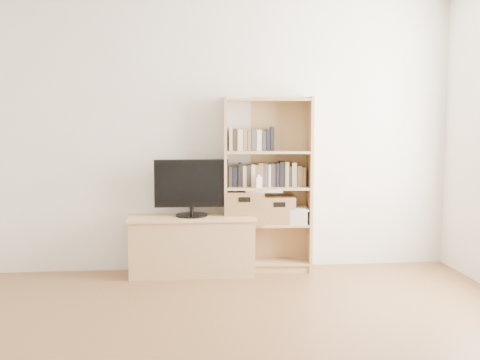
{
  "coord_description": "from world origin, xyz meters",
  "views": [
    {
      "loc": [
        -0.38,
        -3.23,
        1.47
      ],
      "look_at": [
        0.14,
        1.9,
        0.92
      ],
      "focal_mm": 45.0,
      "sensor_mm": 36.0,
      "label": 1
    }
  ],
  "objects": [
    {
      "name": "back_wall",
      "position": [
        0.0,
        2.5,
        1.3
      ],
      "size": [
        4.5,
        0.02,
        2.6
      ],
      "primitive_type": "cube",
      "color": "silver",
      "rests_on": "floor"
    },
    {
      "name": "front_wall",
      "position": [
        0.0,
        -2.5,
        1.3
      ],
      "size": [
        4.5,
        0.02,
        2.6
      ],
      "primitive_type": "cube",
      "color": "silver",
      "rests_on": "floor"
    },
    {
      "name": "tv_stand",
      "position": [
        -0.27,
        2.29,
        0.26
      ],
      "size": [
        1.14,
        0.43,
        0.52
      ],
      "primitive_type": "cube",
      "rotation": [
        0.0,
        0.0,
        -0.0
      ],
      "color": "tan",
      "rests_on": "floor"
    },
    {
      "name": "bookshelf",
      "position": [
        0.45,
        2.35,
        0.82
      ],
      "size": [
        0.84,
        0.36,
        1.65
      ],
      "primitive_type": "cube",
      "rotation": [
        0.0,
        0.0,
        -0.08
      ],
      "color": "tan",
      "rests_on": "floor"
    },
    {
      "name": "television",
      "position": [
        -0.27,
        2.29,
        0.81
      ],
      "size": [
        0.68,
        0.06,
        0.53
      ],
      "primitive_type": "cube",
      "rotation": [
        0.0,
        0.0,
        -0.01
      ],
      "color": "black",
      "rests_on": "tv_stand"
    },
    {
      "name": "books_row_mid",
      "position": [
        0.46,
        2.37,
        0.92
      ],
      "size": [
        0.87,
        0.21,
        0.23
      ],
      "primitive_type": "cube",
      "rotation": [
        0.0,
        0.0,
        -0.05
      ],
      "color": "#38302D",
      "rests_on": "bookshelf"
    },
    {
      "name": "books_row_upper",
      "position": [
        0.27,
        2.39,
        1.25
      ],
      "size": [
        0.42,
        0.17,
        0.22
      ],
      "primitive_type": "cube",
      "rotation": [
        0.0,
        0.0,
        -0.04
      ],
      "color": "#38302D",
      "rests_on": "bookshelf"
    },
    {
      "name": "baby_monitor",
      "position": [
        0.36,
        2.27,
        0.86
      ],
      "size": [
        0.06,
        0.04,
        0.1
      ],
      "primitive_type": "cube",
      "rotation": [
        0.0,
        0.0,
        0.15
      ],
      "color": "white",
      "rests_on": "bookshelf"
    },
    {
      "name": "basket_left",
      "position": [
        0.24,
        2.37,
        0.61
      ],
      "size": [
        0.4,
        0.35,
        0.31
      ],
      "primitive_type": "cube",
      "rotation": [
        0.0,
        0.0,
        -0.12
      ],
      "color": "olive",
      "rests_on": "bookshelf"
    },
    {
      "name": "basket_right",
      "position": [
        0.55,
        2.34,
        0.58
      ],
      "size": [
        0.33,
        0.28,
        0.25
      ],
      "primitive_type": "cube",
      "rotation": [
        0.0,
        0.0,
        -0.09
      ],
      "color": "olive",
      "rests_on": "bookshelf"
    },
    {
      "name": "laptop",
      "position": [
        0.42,
        2.33,
        0.78
      ],
      "size": [
        0.38,
        0.3,
        0.03
      ],
      "primitive_type": "cube",
      "rotation": [
        0.0,
        0.0,
        -0.2
      ],
      "color": "white",
      "rests_on": "basket_left"
    },
    {
      "name": "magazine_stack",
      "position": [
        0.74,
        2.33,
        0.52
      ],
      "size": [
        0.26,
        0.32,
        0.13
      ],
      "primitive_type": "cube",
      "rotation": [
        0.0,
        0.0,
        -0.25
      ],
      "color": "beige",
      "rests_on": "bookshelf"
    }
  ]
}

